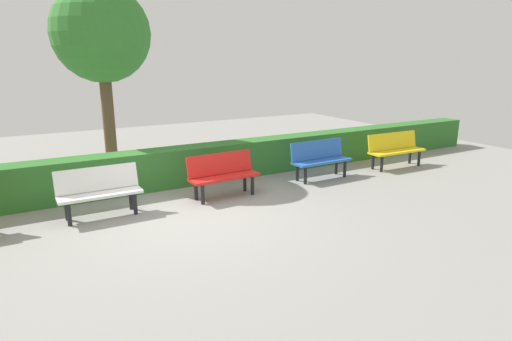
% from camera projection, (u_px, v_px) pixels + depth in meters
% --- Properties ---
extents(ground_plane, '(20.96, 20.96, 0.00)m').
position_uv_depth(ground_plane, '(192.00, 216.00, 7.50)').
color(ground_plane, gray).
extents(bench_yellow, '(1.59, 0.51, 0.86)m').
position_uv_depth(bench_yellow, '(395.00, 148.00, 10.76)').
color(bench_yellow, yellow).
rests_on(bench_yellow, ground_plane).
extents(bench_blue, '(1.45, 0.48, 0.86)m').
position_uv_depth(bench_blue, '(320.00, 158.00, 9.75)').
color(bench_blue, blue).
rests_on(bench_blue, ground_plane).
extents(bench_red, '(1.43, 0.53, 0.86)m').
position_uv_depth(bench_red, '(223.00, 173.00, 8.45)').
color(bench_red, red).
rests_on(bench_red, ground_plane).
extents(bench_white, '(1.39, 0.48, 0.86)m').
position_uv_depth(bench_white, '(99.00, 190.00, 7.40)').
color(bench_white, white).
rests_on(bench_white, ground_plane).
extents(hedge_row, '(16.96, 0.57, 0.82)m').
position_uv_depth(hedge_row, '(203.00, 163.00, 9.53)').
color(hedge_row, '#2D6B28').
rests_on(hedge_row, ground_plane).
extents(tree_near, '(2.18, 2.18, 4.31)m').
position_uv_depth(tree_near, '(101.00, 35.00, 9.58)').
color(tree_near, brown).
rests_on(tree_near, ground_plane).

